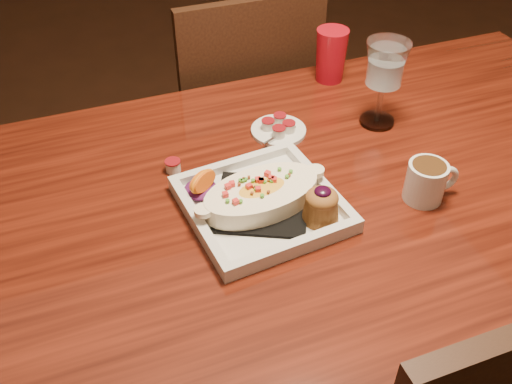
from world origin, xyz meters
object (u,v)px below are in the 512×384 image
object	(u,v)px
table	(336,215)
plate	(266,199)
goblet	(385,69)
saucer	(278,129)
red_tumbler	(331,55)
coffee_mug	(427,180)
chair_far	(239,119)

from	to	relation	value
table	plate	size ratio (longest dim) A/B	5.02
goblet	saucer	size ratio (longest dim) A/B	1.61
goblet	red_tumbler	distance (m)	0.23
coffee_mug	red_tumbler	distance (m)	0.48
table	chair_far	xyz separation A→B (m)	(-0.00, 0.63, -0.15)
plate	saucer	bearing A→B (deg)	56.73
table	chair_far	distance (m)	0.65
red_tumbler	table	bearing A→B (deg)	-112.90
chair_far	table	bearing A→B (deg)	90.00
table	chair_far	bearing A→B (deg)	90.00
chair_far	coffee_mug	xyz separation A→B (m)	(0.13, -0.73, 0.29)
table	goblet	xyz separation A→B (m)	(0.17, 0.16, 0.23)
table	goblet	bearing A→B (deg)	42.37
chair_far	red_tumbler	bearing A→B (deg)	121.87
plate	red_tumbler	size ratio (longest dim) A/B	2.25
chair_far	plate	bearing A→B (deg)	75.29
coffee_mug	saucer	bearing A→B (deg)	126.64
plate	red_tumbler	distance (m)	0.53
chair_far	red_tumbler	xyz separation A→B (m)	(0.16, -0.25, 0.31)
chair_far	plate	size ratio (longest dim) A/B	3.12
coffee_mug	saucer	size ratio (longest dim) A/B	0.87
goblet	saucer	distance (m)	0.26
goblet	saucer	world-z (taller)	goblet
chair_far	goblet	bearing A→B (deg)	110.04
table	coffee_mug	distance (m)	0.21
coffee_mug	goblet	xyz separation A→B (m)	(0.05, 0.26, 0.09)
coffee_mug	red_tumbler	xyz separation A→B (m)	(0.03, 0.48, 0.02)
coffee_mug	plate	bearing A→B (deg)	172.35
coffee_mug	red_tumbler	size ratio (longest dim) A/B	0.81
plate	red_tumbler	xyz separation A→B (m)	(0.33, 0.41, 0.04)
table	red_tumbler	size ratio (longest dim) A/B	11.32
table	plate	distance (m)	0.22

